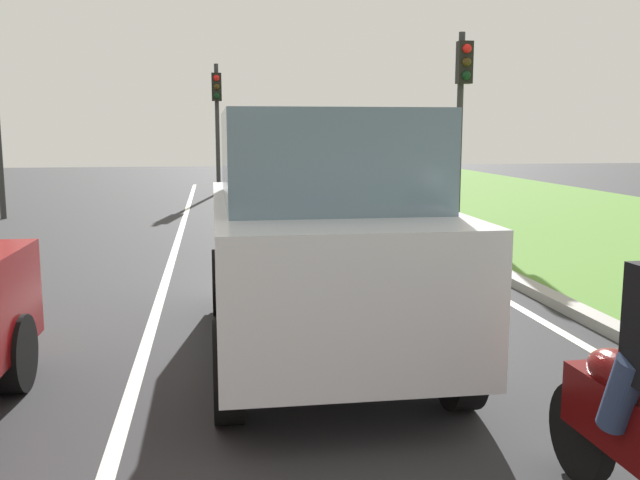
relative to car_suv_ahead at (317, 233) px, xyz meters
name	(u,v)px	position (x,y,z in m)	size (l,w,h in m)	color
ground_plane	(215,258)	(-0.95, 5.23, -1.17)	(60.00, 60.00, 0.00)	#2D2D30
lane_line_center	(172,259)	(-1.65, 5.23, -1.16)	(0.12, 32.00, 0.01)	silver
lane_line_right_edge	(423,252)	(2.65, 5.23, -1.16)	(0.12, 32.00, 0.01)	silver
curb_right	(451,248)	(3.15, 5.23, -1.11)	(0.24, 48.00, 0.12)	#9E9B93
car_suv_ahead	(317,233)	(0.00, 0.00, 0.00)	(1.97, 4.50, 2.28)	silver
traffic_light_near_right	(462,95)	(4.50, 8.64, 1.71)	(0.32, 0.50, 4.22)	#2D2D2D
traffic_light_far_median	(217,107)	(-0.76, 17.35, 1.68)	(0.32, 0.50, 4.25)	#2D2D2D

